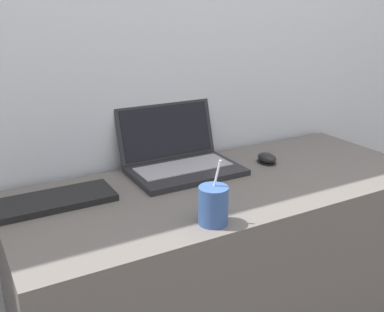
# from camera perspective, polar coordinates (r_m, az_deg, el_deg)

# --- Properties ---
(wall_back) EXTENTS (7.00, 0.04, 2.50)m
(wall_back) POSITION_cam_1_polar(r_m,az_deg,el_deg) (1.69, -1.56, 15.95)
(wall_back) COLOR silver
(wall_back) RESTS_ON ground_plane
(desk) EXTENTS (1.43, 0.59, 0.77)m
(desk) POSITION_cam_1_polar(r_m,az_deg,el_deg) (1.69, 4.20, -15.48)
(desk) COLOR #5B5651
(desk) RESTS_ON ground_plane
(laptop) EXTENTS (0.38, 0.31, 0.22)m
(laptop) POSITION_cam_1_polar(r_m,az_deg,el_deg) (1.61, -1.63, -0.16)
(laptop) COLOR #232326
(laptop) RESTS_ON desk
(drink_cup) EXTENTS (0.08, 0.08, 0.18)m
(drink_cup) POSITION_cam_1_polar(r_m,az_deg,el_deg) (1.22, 2.72, -6.18)
(drink_cup) COLOR #33518C
(drink_cup) RESTS_ON desk
(computer_mouse) EXTENTS (0.06, 0.09, 0.04)m
(computer_mouse) POSITION_cam_1_polar(r_m,az_deg,el_deg) (1.71, 9.48, -0.31)
(computer_mouse) COLOR black
(computer_mouse) RESTS_ON desk
(external_keyboard) EXTENTS (0.44, 0.15, 0.02)m
(external_keyboard) POSITION_cam_1_polar(r_m,az_deg,el_deg) (1.40, -18.73, -5.73)
(external_keyboard) COLOR black
(external_keyboard) RESTS_ON desk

